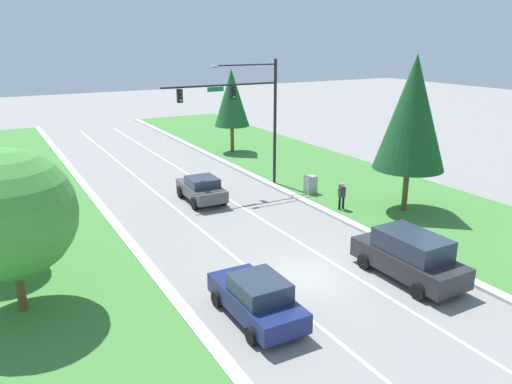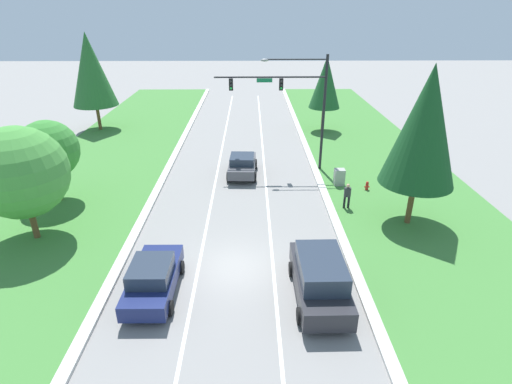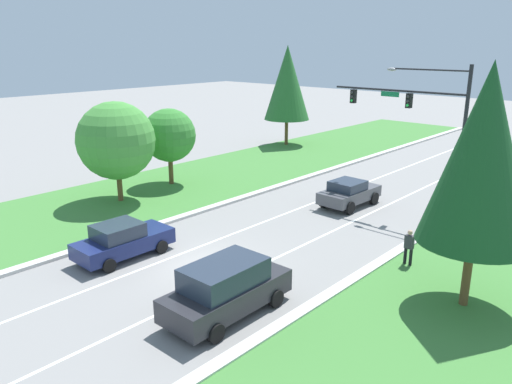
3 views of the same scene
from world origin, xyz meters
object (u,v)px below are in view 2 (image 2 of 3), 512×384
Objects in this scene: fire_hydrant at (367,186)px; conifer_far_right_tree at (326,83)px; pedestrian at (347,195)px; oak_far_left_tree at (49,150)px; utility_cabinet at (339,178)px; traffic_signal_mast at (294,96)px; conifer_mid_left_tree at (91,70)px; oak_near_left_tree at (20,173)px; graphite_sedan at (242,165)px; navy_sedan at (153,278)px; conifer_near_right_tree at (425,126)px; charcoal_suv at (320,277)px.

fire_hydrant is 15.02m from conifer_far_right_tree.
oak_far_left_tree is at bearing -1.63° from pedestrian.
oak_far_left_tree is (-18.47, -2.16, 2.85)m from utility_cabinet.
traffic_signal_mast reaches higher than fire_hydrant.
oak_far_left_tree reaches higher than utility_cabinet.
traffic_signal_mast is at bearing -64.71° from pedestrian.
oak_near_left_tree is at bearing -80.07° from conifer_mid_left_tree.
graphite_sedan is 6.06× the size of fire_hydrant.
fire_hydrant is 20.48m from oak_far_left_tree.
navy_sedan is at bearing -132.27° from utility_cabinet.
pedestrian is at bearing 149.31° from conifer_near_right_tree.
conifer_near_right_tree is at bearing -38.82° from conifer_mid_left_tree.
conifer_near_right_tree is (5.92, -8.52, 0.16)m from traffic_signal_mast.
utility_cabinet is 1.76× the size of fire_hydrant.
charcoal_suv is 0.70× the size of conifer_far_right_tree.
traffic_signal_mast is 1.60× the size of oak_far_left_tree.
navy_sedan is 0.85× the size of oak_far_left_tree.
navy_sedan is at bearing -155.59° from conifer_near_right_tree.
utility_cabinet is 14.11m from conifer_far_right_tree.
traffic_signal_mast reaches higher than navy_sedan.
utility_cabinet is 18.81m from oak_far_left_tree.
pedestrian is 17.44m from conifer_far_right_tree.
oak_near_left_tree is 1.17× the size of oak_far_left_tree.
utility_cabinet is (10.36, 11.40, -0.21)m from navy_sedan.
navy_sedan is 12.82m from pedestrian.
traffic_signal_mast is 11.12m from conifer_far_right_tree.
conifer_near_right_tree is 31.15m from conifer_mid_left_tree.
traffic_signal_mast is at bearing -111.62° from conifer_far_right_tree.
conifer_near_right_tree reaches higher than fire_hydrant.
conifer_near_right_tree is at bearing -61.76° from utility_cabinet.
navy_sedan is 28.28m from conifer_mid_left_tree.
pedestrian reaches higher than utility_cabinet.
utility_cabinet is at bearing -33.49° from conifer_mid_left_tree.
oak_far_left_tree is at bearing 131.61° from navy_sedan.
conifer_near_right_tree is 20.75m from oak_near_left_tree.
conifer_mid_left_tree is at bearing 100.12° from oak_far_left_tree.
graphite_sedan is 0.80× the size of oak_far_left_tree.
oak_near_left_tree reaches higher than charcoal_suv.
graphite_sedan is 8.56m from pedestrian.
conifer_far_right_tree is 22.47m from conifer_mid_left_tree.
oak_near_left_tree reaches higher than utility_cabinet.
traffic_signal_mast is 1.88× the size of navy_sedan.
conifer_near_right_tree is (6.14, 6.37, 4.72)m from charcoal_suv.
conifer_near_right_tree is (9.66, -7.41, 4.93)m from graphite_sedan.
navy_sedan is 6.42× the size of fire_hydrant.
utility_cabinet is at bearing -94.50° from conifer_far_right_tree.
conifer_near_right_tree is 1.70× the size of oak_far_left_tree.
conifer_near_right_tree is at bearing -55.18° from traffic_signal_mast.
oak_far_left_tree reaches higher than graphite_sedan.
navy_sedan is 12.57m from oak_far_left_tree.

